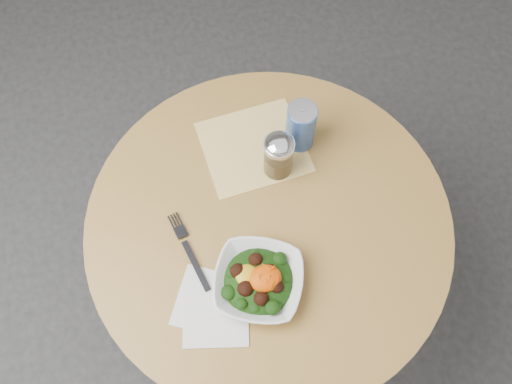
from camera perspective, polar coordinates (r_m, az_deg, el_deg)
ground at (r=2.11m, az=0.86°, el=-10.76°), size 6.00×6.00×0.00m
table at (r=1.58m, az=1.13°, el=-5.72°), size 0.90×0.90×0.75m
cloth_napkin at (r=1.48m, az=-0.22°, el=4.51°), size 0.27×0.25×0.00m
paper_napkins at (r=1.33m, az=-4.38°, el=-11.49°), size 0.20×0.22×0.00m
salad_bowl at (r=1.31m, az=0.25°, el=-8.90°), size 0.27×0.27×0.08m
fork at (r=1.37m, az=-6.80°, el=-5.64°), size 0.06×0.21×0.00m
spice_shaker at (r=1.40m, az=2.25°, el=3.67°), size 0.08×0.08×0.14m
beverage_can at (r=1.44m, az=4.50°, el=6.58°), size 0.08×0.08×0.14m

